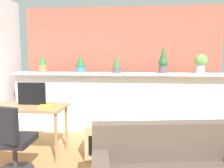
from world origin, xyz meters
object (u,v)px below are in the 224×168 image
desk (28,111)px  vase_on_shelf (104,119)px  potted_plant_1 (80,64)px  side_cube_shelf (101,141)px  potted_plant_0 (43,64)px  tv_monitor (32,94)px  potted_plant_4 (201,62)px  book_on_desk (46,106)px  potted_plant_2 (117,65)px  office_chair (11,147)px  potted_plant_3 (163,61)px

desk → vase_on_shelf: desk is taller
potted_plant_1 → side_cube_shelf: potted_plant_1 is taller
potted_plant_0 → tv_monitor: 1.16m
potted_plant_1 → potted_plant_4: (2.24, -0.02, 0.03)m
potted_plant_0 → book_on_desk: 1.47m
desk → vase_on_shelf: bearing=1.4°
potted_plant_2 → office_chair: bearing=-123.6°
potted_plant_0 → potted_plant_4: (2.99, -0.02, 0.05)m
potted_plant_1 → book_on_desk: size_ratio=1.65×
potted_plant_4 → office_chair: size_ratio=0.38×
vase_on_shelf → office_chair: bearing=-146.3°
potted_plant_4 → book_on_desk: potted_plant_4 is taller
potted_plant_3 → side_cube_shelf: potted_plant_3 is taller
potted_plant_0 → potted_plant_2: 1.46m
potted_plant_2 → vase_on_shelf: (-0.12, -1.05, -0.75)m
potted_plant_0 → side_cube_shelf: size_ratio=0.65×
potted_plant_2 → book_on_desk: 1.60m
office_chair → potted_plant_3: bearing=41.6°
potted_plant_0 → vase_on_shelf: size_ratio=2.61×
potted_plant_4 → tv_monitor: (-2.74, -1.05, -0.45)m
office_chair → side_cube_shelf: size_ratio=1.82×
potted_plant_0 → vase_on_shelf: (1.34, -1.12, -0.75)m
potted_plant_0 → vase_on_shelf: bearing=-39.9°
office_chair → tv_monitor: bearing=94.0°
potted_plant_3 → book_on_desk: (-1.78, -1.23, -0.63)m
book_on_desk → side_cube_shelf: bearing=7.1°
potted_plant_4 → book_on_desk: 2.81m
potted_plant_1 → desk: potted_plant_1 is taller
potted_plant_0 → potted_plant_1: bearing=0.2°
desk → office_chair: size_ratio=1.21×
potted_plant_1 → book_on_desk: 1.40m
vase_on_shelf → potted_plant_4: bearing=33.7°
potted_plant_3 → book_on_desk: size_ratio=2.50×
potted_plant_1 → vase_on_shelf: potted_plant_1 is taller
tv_monitor → vase_on_shelf: bearing=-2.7°
potted_plant_0 → tv_monitor: potted_plant_0 is taller
tv_monitor → vase_on_shelf: (1.10, -0.05, -0.36)m
side_cube_shelf → book_on_desk: (-0.77, -0.10, 0.52)m
vase_on_shelf → potted_plant_1: bearing=117.7°
office_chair → book_on_desk: size_ratio=4.58×
book_on_desk → tv_monitor: bearing=147.1°
potted_plant_2 → potted_plant_1: bearing=174.4°
desk → book_on_desk: (0.32, -0.11, 0.10)m
potted_plant_4 → desk: bearing=-157.9°
potted_plant_0 → office_chair: bearing=-80.8°
potted_plant_2 → vase_on_shelf: potted_plant_2 is taller
potted_plant_1 → vase_on_shelf: bearing=-62.3°
potted_plant_2 → potted_plant_3: potted_plant_3 is taller
potted_plant_2 → tv_monitor: size_ratio=0.78×
potted_plant_1 → potted_plant_0: bearing=-179.8°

